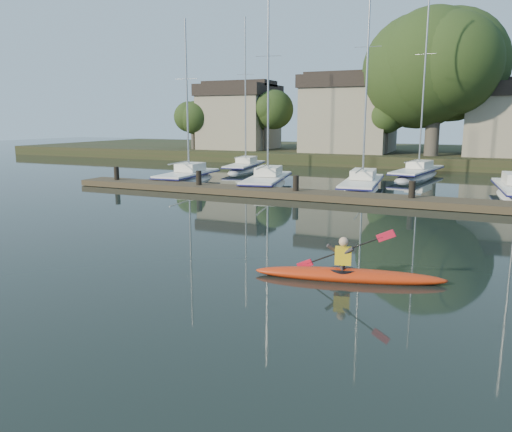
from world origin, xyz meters
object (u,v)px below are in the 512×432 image
at_px(sailboat_5, 245,172).
at_px(sailboat_6, 417,179).
at_px(sailboat_0, 188,184).
at_px(sailboat_1, 267,189).
at_px(sailboat_2, 362,192).
at_px(dock, 351,197).
at_px(kayak, 348,273).

bearing_deg(sailboat_5, sailboat_6, -4.78).
bearing_deg(sailboat_0, sailboat_1, -5.18).
relative_size(sailboat_2, sailboat_5, 1.07).
height_order(dock, sailboat_2, sailboat_2).
xyz_separation_m(sailboat_1, sailboat_6, (8.06, 9.38, 0.01)).
relative_size(sailboat_2, sailboat_6, 0.95).
distance_m(dock, sailboat_6, 13.26).
bearing_deg(sailboat_1, sailboat_6, 38.46).
height_order(sailboat_2, sailboat_5, sailboat_2).
bearing_deg(dock, sailboat_2, 95.40).
xyz_separation_m(sailboat_2, sailboat_6, (2.25, 8.45, 0.00)).
bearing_deg(sailboat_2, sailboat_5, 140.94).
bearing_deg(sailboat_6, sailboat_1, -120.94).
xyz_separation_m(kayak, sailboat_5, (-14.78, 24.94, -0.36)).
xyz_separation_m(dock, sailboat_5, (-11.83, 12.31, -0.37)).
xyz_separation_m(kayak, sailboat_2, (-3.39, 17.31, -0.37)).
bearing_deg(sailboat_2, sailboat_0, 178.69).
distance_m(sailboat_0, sailboat_6, 16.76).
distance_m(sailboat_2, sailboat_5, 13.72).
bearing_deg(sailboat_6, kayak, -77.72).
bearing_deg(sailboat_1, kayak, -71.53).
xyz_separation_m(sailboat_2, sailboat_5, (-11.39, 7.64, 0.01)).
height_order(sailboat_1, sailboat_6, sailboat_6).
height_order(dock, sailboat_1, sailboat_1).
relative_size(sailboat_0, sailboat_6, 0.80).
distance_m(kayak, sailboat_2, 17.64).
bearing_deg(sailboat_6, sailboat_5, -166.82).
relative_size(sailboat_0, sailboat_5, 0.89).
relative_size(dock, sailboat_2, 2.40).
xyz_separation_m(sailboat_1, sailboat_5, (-5.58, 8.56, 0.02)).
bearing_deg(dock, kayak, -76.88).
relative_size(sailboat_1, sailboat_5, 1.03).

